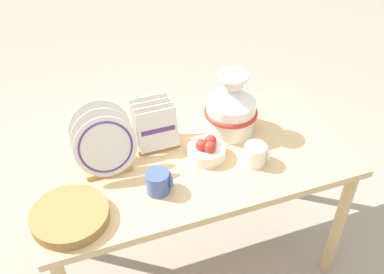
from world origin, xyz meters
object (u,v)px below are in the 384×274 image
at_px(mug_cobalt_glaze, 159,182).
at_px(fruit_bowl, 207,150).
at_px(ceramic_vase, 231,107).
at_px(wicker_charger_stack, 70,216).
at_px(dish_rack_square_plates, 155,130).
at_px(mug_cream_glaze, 256,154).
at_px(dish_rack_round_plates, 104,146).

distance_m(mug_cobalt_glaze, fruit_bowl, 0.28).
xyz_separation_m(ceramic_vase, fruit_bowl, (-0.18, -0.15, -0.09)).
height_order(ceramic_vase, mug_cobalt_glaze, ceramic_vase).
bearing_deg(wicker_charger_stack, dish_rack_square_plates, 37.79).
relative_size(mug_cream_glaze, mug_cobalt_glaze, 1.00).
bearing_deg(wicker_charger_stack, fruit_bowl, 14.54).
xyz_separation_m(dish_rack_round_plates, mug_cobalt_glaze, (0.17, -0.21, -0.07)).
relative_size(dish_rack_square_plates, wicker_charger_stack, 0.68).
relative_size(wicker_charger_stack, fruit_bowl, 1.75).
relative_size(ceramic_vase, dish_rack_square_plates, 1.52).
xyz_separation_m(ceramic_vase, mug_cream_glaze, (0.01, -0.25, -0.08)).
relative_size(ceramic_vase, mug_cream_glaze, 2.90).
height_order(ceramic_vase, fruit_bowl, ceramic_vase).
bearing_deg(wicker_charger_stack, mug_cream_glaze, 3.67).
relative_size(ceramic_vase, mug_cobalt_glaze, 2.90).
bearing_deg(dish_rack_square_plates, mug_cream_glaze, -37.85).
relative_size(mug_cream_glaze, fruit_bowl, 0.62).
bearing_deg(fruit_bowl, wicker_charger_stack, -165.46).
distance_m(dish_rack_square_plates, mug_cream_glaze, 0.46).
xyz_separation_m(ceramic_vase, wicker_charger_stack, (-0.79, -0.30, -0.11)).
height_order(dish_rack_round_plates, fruit_bowl, dish_rack_round_plates).
height_order(mug_cream_glaze, mug_cobalt_glaze, same).
xyz_separation_m(dish_rack_round_plates, dish_rack_square_plates, (0.24, 0.09, -0.04)).
bearing_deg(ceramic_vase, dish_rack_square_plates, 175.24).
height_order(dish_rack_round_plates, mug_cobalt_glaze, dish_rack_round_plates).
xyz_separation_m(dish_rack_square_plates, mug_cream_glaze, (0.36, -0.28, -0.02)).
distance_m(ceramic_vase, dish_rack_square_plates, 0.36).
bearing_deg(dish_rack_square_plates, wicker_charger_stack, -142.21).
xyz_separation_m(mug_cream_glaze, fruit_bowl, (-0.18, 0.11, -0.01)).
distance_m(wicker_charger_stack, mug_cream_glaze, 0.80).
relative_size(dish_rack_round_plates, wicker_charger_stack, 0.94).
bearing_deg(dish_rack_square_plates, dish_rack_round_plates, -159.21).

